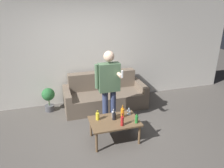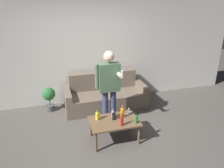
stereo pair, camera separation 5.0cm
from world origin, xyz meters
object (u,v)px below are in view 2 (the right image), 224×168
couch (105,95)px  person_standing_front (109,83)px  bottle_orange (113,114)px  coffee_table (114,123)px

couch → person_standing_front: size_ratio=1.23×
couch → bottle_orange: bearing=-97.2°
couch → bottle_orange: couch is taller
couch → bottle_orange: size_ratio=12.10×
bottle_orange → person_standing_front: person_standing_front is taller
couch → coffee_table: 1.42m
coffee_table → person_standing_front: (0.06, 0.58, 0.56)m
person_standing_front → coffee_table: bearing=-95.8°
person_standing_front → couch: bearing=81.5°
bottle_orange → coffee_table: bearing=-99.5°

